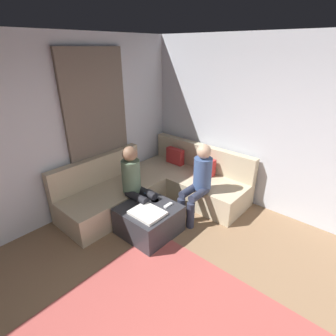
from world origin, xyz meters
TOP-DOWN VIEW (x-y plane):
  - wall_back at (0.00, 2.94)m, footprint 6.00×0.12m
  - wall_left at (-2.94, 0.00)m, footprint 0.12×6.00m
  - curtain_panel at (-2.84, 1.30)m, footprint 0.06×1.10m
  - sectional_couch at (-2.08, 1.88)m, footprint 2.10×2.55m
  - ottoman at (-1.57, 1.14)m, footprint 0.76×0.76m
  - folded_blanket at (-1.47, 1.02)m, footprint 0.44×0.36m
  - coffee_mug at (-1.79, 1.32)m, footprint 0.08×0.08m
  - game_remote at (-1.39, 1.36)m, footprint 0.05×0.15m
  - person_on_couch_back at (-1.27, 1.93)m, footprint 0.30×0.60m
  - person_on_couch_side at (-1.93, 1.24)m, footprint 0.60×0.30m

SIDE VIEW (x-z plane):
  - ottoman at x=-1.57m, z-range 0.00..0.42m
  - sectional_couch at x=-2.08m, z-range -0.15..0.72m
  - game_remote at x=-1.39m, z-range 0.42..0.44m
  - folded_blanket at x=-1.47m, z-range 0.42..0.46m
  - coffee_mug at x=-1.79m, z-range 0.42..0.52m
  - person_on_couch_back at x=-1.27m, z-range 0.06..1.26m
  - person_on_couch_side at x=-1.93m, z-range 0.06..1.26m
  - curtain_panel at x=-2.84m, z-range 0.00..2.50m
  - wall_back at x=0.00m, z-range 0.00..2.70m
  - wall_left at x=-2.94m, z-range 0.00..2.70m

